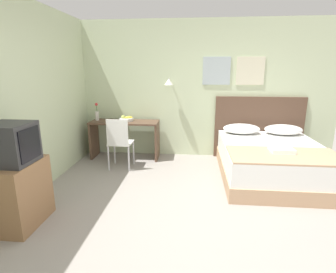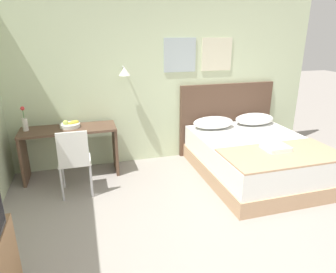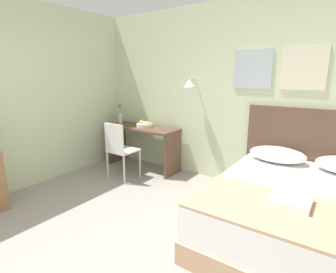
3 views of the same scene
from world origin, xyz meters
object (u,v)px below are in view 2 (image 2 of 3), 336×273
throw_blanket (282,154)px  fruit_bowl (70,125)px  pillow_right (254,119)px  flower_vase (25,122)px  bed (256,158)px  desk (70,142)px  folded_towel_near_foot (276,147)px  pillow_left (213,123)px  desk_chair (74,158)px  headboard (226,118)px

throw_blanket → fruit_bowl: 2.94m
pillow_right → flower_vase: flower_vase is taller
bed → flower_vase: size_ratio=5.71×
bed → desk: desk is taller
folded_towel_near_foot → desk: (-2.61, 1.19, -0.08)m
throw_blanket → desk: bearing=153.2°
throw_blanket → desk: size_ratio=1.16×
pillow_right → throw_blanket: bearing=-106.3°
bed → pillow_left: pillow_left is taller
bed → desk: size_ratio=1.49×
desk_chair → pillow_left: bearing=15.5°
headboard → desk_chair: 2.71m
bed → headboard: 1.07m
throw_blanket → flower_vase: (-3.19, 1.37, 0.30)m
throw_blanket → fruit_bowl: bearing=152.4°
pillow_right → folded_towel_near_foot: pillow_right is taller
desk_chair → flower_vase: (-0.63, 0.68, 0.33)m
pillow_left → fruit_bowl: 2.22m
throw_blanket → bed: bearing=90.0°
folded_towel_near_foot → fruit_bowl: fruit_bowl is taller
desk_chair → folded_towel_near_foot: bearing=-12.2°
desk → flower_vase: size_ratio=3.84×
folded_towel_near_foot → bed: bearing=88.6°
desk → desk_chair: desk_chair is taller
pillow_left → bed: bearing=-62.4°
bed → pillow_right: bearing=62.4°
pillow_right → desk_chair: (-2.94, -0.61, -0.11)m
headboard → bed: bearing=-90.0°
pillow_left → fruit_bowl: fruit_bowl is taller
folded_towel_near_foot → fruit_bowl: (-2.59, 1.22, 0.17)m
headboard → fruit_bowl: 2.61m
headboard → folded_towel_near_foot: size_ratio=5.42×
folded_towel_near_foot → pillow_left: bearing=107.6°
pillow_right → headboard: bearing=142.5°
pillow_left → desk: (-2.25, 0.03, -0.12)m
pillow_left → fruit_bowl: (-2.22, 0.06, 0.13)m
headboard → pillow_left: 0.48m
pillow_left → pillow_right: same height
headboard → pillow_right: (0.38, -0.29, 0.04)m
desk → desk_chair: bearing=-84.3°
fruit_bowl → bed: bearing=-16.9°
throw_blanket → fruit_bowl: size_ratio=5.47×
bed → folded_towel_near_foot: bearing=-91.4°
desk → folded_towel_near_foot: bearing=-24.4°
pillow_right → folded_towel_near_foot: bearing=-108.6°
fruit_bowl → pillow_right: bearing=-1.2°
throw_blanket → desk: desk is taller
headboard → pillow_left: bearing=-142.5°
desk_chair → throw_blanket: bearing=-15.1°
folded_towel_near_foot → desk: 2.87m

